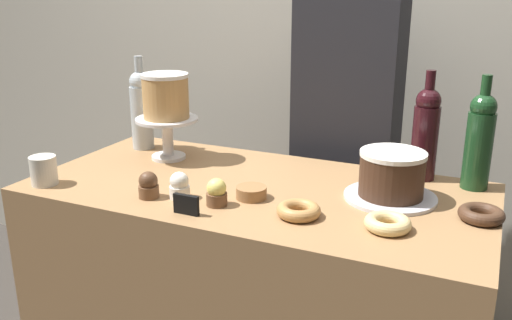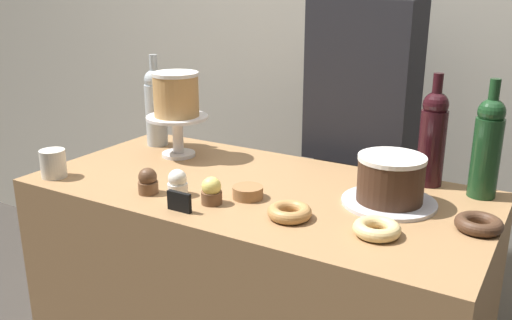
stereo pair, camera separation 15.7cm
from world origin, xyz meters
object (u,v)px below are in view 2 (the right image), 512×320
at_px(donut_glazed, 377,229).
at_px(chocolate_round_cake, 391,178).
at_px(cake_stand_pedestal, 178,129).
at_px(cookie_stack, 248,192).
at_px(wine_bottle_dark_red, 433,137).
at_px(cupcake_chocolate, 148,181).
at_px(coffee_cup_ceramic, 53,164).
at_px(wine_bottle_green, 487,146).
at_px(white_layer_cake, 176,94).
at_px(price_sign_chalkboard, 179,202).
at_px(barista_figure, 359,159).
at_px(donut_maple, 290,212).
at_px(donut_chocolate, 479,224).
at_px(cupcake_vanilla, 178,183).
at_px(wine_bottle_clear, 156,106).
at_px(cupcake_lemon, 212,191).

bearing_deg(donut_glazed, chocolate_round_cake, 99.71).
relative_size(cake_stand_pedestal, cookie_stack, 2.45).
relative_size(wine_bottle_dark_red, donut_glazed, 2.91).
bearing_deg(wine_bottle_dark_red, donut_glazed, -92.42).
height_order(cupcake_chocolate, donut_glazed, cupcake_chocolate).
relative_size(cake_stand_pedestal, coffee_cup_ceramic, 2.42).
bearing_deg(cookie_stack, wine_bottle_green, 31.78).
height_order(white_layer_cake, cookie_stack, white_layer_cake).
distance_m(wine_bottle_dark_red, cookie_stack, 0.55).
height_order(wine_bottle_green, price_sign_chalkboard, wine_bottle_green).
distance_m(white_layer_cake, price_sign_chalkboard, 0.52).
distance_m(cookie_stack, price_sign_chalkboard, 0.20).
distance_m(donut_glazed, barista_figure, 0.75).
bearing_deg(cake_stand_pedestal, cupcake_chocolate, -65.54).
relative_size(donut_maple, donut_chocolate, 1.00).
distance_m(wine_bottle_green, coffee_cup_ceramic, 1.25).
bearing_deg(donut_glazed, coffee_cup_ceramic, -174.01).
height_order(donut_maple, coffee_cup_ceramic, coffee_cup_ceramic).
height_order(wine_bottle_dark_red, price_sign_chalkboard, wine_bottle_dark_red).
distance_m(cupcake_vanilla, coffee_cup_ceramic, 0.42).
xyz_separation_m(donut_chocolate, cookie_stack, (-0.58, -0.10, 0.00)).
bearing_deg(donut_glazed, wine_bottle_clear, 160.59).
relative_size(wine_bottle_dark_red, cupcake_lemon, 4.38).
xyz_separation_m(chocolate_round_cake, cookie_stack, (-0.35, -0.15, -0.06)).
bearing_deg(cupcake_chocolate, barista_figure, 65.28).
xyz_separation_m(cupcake_lemon, donut_glazed, (0.44, 0.03, -0.02)).
bearing_deg(wine_bottle_dark_red, cake_stand_pedestal, -169.55).
bearing_deg(wine_bottle_clear, wine_bottle_green, 2.97).
xyz_separation_m(white_layer_cake, cookie_stack, (0.41, -0.21, -0.20)).
xyz_separation_m(wine_bottle_green, wine_bottle_clear, (-1.10, -0.06, 0.00)).
xyz_separation_m(cake_stand_pedestal, cupcake_vanilla, (0.23, -0.29, -0.06)).
distance_m(cake_stand_pedestal, coffee_cup_ceramic, 0.41).
xyz_separation_m(cupcake_vanilla, donut_chocolate, (0.76, 0.18, -0.02)).
distance_m(wine_bottle_clear, donut_chocolate, 1.16).
relative_size(wine_bottle_green, price_sign_chalkboard, 4.65).
relative_size(white_layer_cake, wine_bottle_dark_red, 0.47).
height_order(cookie_stack, barista_figure, barista_figure).
xyz_separation_m(cake_stand_pedestal, wine_bottle_dark_red, (0.80, 0.15, 0.05)).
height_order(white_layer_cake, price_sign_chalkboard, white_layer_cake).
bearing_deg(cake_stand_pedestal, chocolate_round_cake, -4.44).
xyz_separation_m(cake_stand_pedestal, chocolate_round_cake, (0.75, -0.06, -0.02)).
bearing_deg(cupcake_chocolate, wine_bottle_green, 29.19).
relative_size(wine_bottle_green, cookie_stack, 3.87).
distance_m(chocolate_round_cake, coffee_cup_ceramic, 0.99).
relative_size(coffee_cup_ceramic, barista_figure, 0.05).
bearing_deg(wine_bottle_dark_red, donut_chocolate, -54.77).
bearing_deg(price_sign_chalkboard, wine_bottle_green, 37.89).
height_order(wine_bottle_dark_red, cupcake_vanilla, wine_bottle_dark_red).
height_order(chocolate_round_cake, donut_glazed, chocolate_round_cake).
height_order(cupcake_chocolate, coffee_cup_ceramic, coffee_cup_ceramic).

